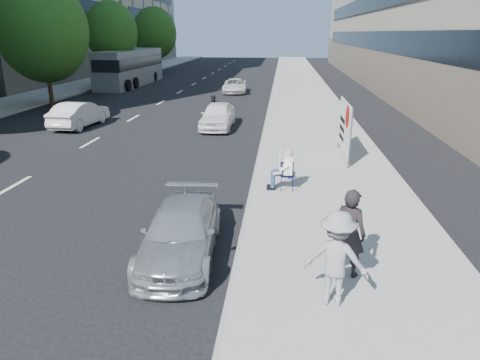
# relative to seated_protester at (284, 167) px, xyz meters

# --- Properties ---
(ground) EXTENTS (160.00, 160.00, 0.00)m
(ground) POSITION_rel_seated_protester_xyz_m (-2.45, -2.22, -0.87)
(ground) COLOR black
(ground) RESTS_ON ground
(near_sidewalk) EXTENTS (5.00, 120.00, 0.15)m
(near_sidewalk) POSITION_rel_seated_protester_xyz_m (1.55, 17.78, -0.80)
(near_sidewalk) COLOR gray
(near_sidewalk) RESTS_ON ground
(far_sidewalk) EXTENTS (4.50, 120.00, 0.15)m
(far_sidewalk) POSITION_rel_seated_protester_xyz_m (-19.20, 17.78, -0.80)
(far_sidewalk) COLOR gray
(far_sidewalk) RESTS_ON ground
(tree_far_c) EXTENTS (6.00, 6.00, 8.47)m
(tree_far_c) POSITION_rel_seated_protester_xyz_m (-16.15, 15.78, 4.15)
(tree_far_c) COLOR #382616
(tree_far_c) RESTS_ON ground
(tree_far_d) EXTENTS (4.80, 4.80, 7.65)m
(tree_far_d) POSITION_rel_seated_protester_xyz_m (-16.15, 27.78, 4.01)
(tree_far_d) COLOR #382616
(tree_far_d) RESTS_ON ground
(tree_far_e) EXTENTS (5.40, 5.40, 7.89)m
(tree_far_e) POSITION_rel_seated_protester_xyz_m (-16.15, 41.78, 3.91)
(tree_far_e) COLOR #382616
(tree_far_e) RESTS_ON ground
(seated_protester) EXTENTS (0.83, 1.11, 1.31)m
(seated_protester) POSITION_rel_seated_protester_xyz_m (0.00, 0.00, 0.00)
(seated_protester) COLOR navy
(seated_protester) RESTS_ON near_sidewalk
(jogger) EXTENTS (1.29, 0.93, 1.80)m
(jogger) POSITION_rel_seated_protester_xyz_m (0.93, -5.95, 0.18)
(jogger) COLOR gray
(jogger) RESTS_ON near_sidewalk
(pedestrian_woman) EXTENTS (0.80, 0.74, 1.84)m
(pedestrian_woman) POSITION_rel_seated_protester_xyz_m (1.31, -4.91, 0.20)
(pedestrian_woman) COLOR black
(pedestrian_woman) RESTS_ON near_sidewalk
(protest_banner) EXTENTS (0.08, 3.06, 2.20)m
(protest_banner) POSITION_rel_seated_protester_xyz_m (2.33, 3.90, 0.53)
(protest_banner) COLOR #4C4C4C
(protest_banner) RESTS_ON near_sidewalk
(parked_sedan) EXTENTS (1.85, 4.07, 1.15)m
(parked_sedan) POSITION_rel_seated_protester_xyz_m (-2.30, -4.22, -0.30)
(parked_sedan) COLOR #A2A4A9
(parked_sedan) RESTS_ON ground
(white_sedan_near) EXTENTS (1.62, 4.02, 1.37)m
(white_sedan_near) POSITION_rel_seated_protester_xyz_m (-3.50, 9.50, -0.19)
(white_sedan_near) COLOR white
(white_sedan_near) RESTS_ON ground
(white_sedan_mid) EXTENTS (1.78, 4.24, 1.36)m
(white_sedan_mid) POSITION_rel_seated_protester_xyz_m (-11.00, 9.17, -0.19)
(white_sedan_mid) COLOR silver
(white_sedan_mid) RESTS_ON ground
(white_sedan_far) EXTENTS (2.19, 4.29, 1.16)m
(white_sedan_far) POSITION_rel_seated_protester_xyz_m (-4.15, 23.69, -0.29)
(white_sedan_far) COLOR silver
(white_sedan_far) RESTS_ON ground
(motorcycle) EXTENTS (0.74, 2.05, 1.42)m
(motorcycle) POSITION_rel_seated_protester_xyz_m (-4.10, 12.03, -0.24)
(motorcycle) COLOR black
(motorcycle) RESTS_ON ground
(bus) EXTENTS (2.93, 12.12, 3.30)m
(bus) POSITION_rel_seated_protester_xyz_m (-14.75, 28.30, 0.76)
(bus) COLOR slate
(bus) RESTS_ON ground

